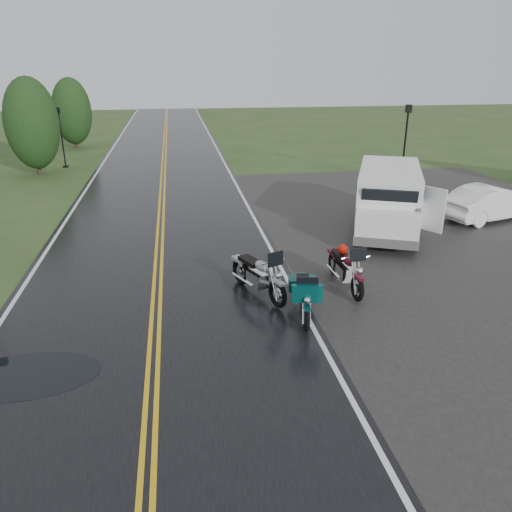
{
  "coord_description": "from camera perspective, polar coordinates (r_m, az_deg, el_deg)",
  "views": [
    {
      "loc": [
        0.73,
        -10.81,
        6.1
      ],
      "look_at": [
        2.8,
        2.0,
        1.0
      ],
      "focal_mm": 35.0,
      "sensor_mm": 36.0,
      "label": 1
    }
  ],
  "objects": [
    {
      "name": "van_white",
      "position": [
        17.68,
        11.81,
        4.91
      ],
      "size": [
        4.5,
        6.52,
        2.4
      ],
      "primitive_type": null,
      "rotation": [
        0.0,
        0.0,
        -0.4
      ],
      "color": "white",
      "rests_on": "ground"
    },
    {
      "name": "parking_pad",
      "position": [
        19.81,
        22.61,
        1.87
      ],
      "size": [
        14.0,
        24.0,
        0.03
      ],
      "primitive_type": "cube",
      "color": "black",
      "rests_on": "ground"
    },
    {
      "name": "person_at_van",
      "position": [
        17.94,
        17.66,
        3.02
      ],
      "size": [
        0.62,
        0.51,
        1.47
      ],
      "primitive_type": "imported",
      "rotation": [
        0.0,
        0.0,
        3.49
      ],
      "color": "#545359",
      "rests_on": "ground"
    },
    {
      "name": "motorcycle_red",
      "position": [
        13.49,
        11.59,
        -2.48
      ],
      "size": [
        0.99,
        2.49,
        1.45
      ],
      "primitive_type": null,
      "rotation": [
        0.0,
        0.0,
        0.04
      ],
      "color": "#4F0916",
      "rests_on": "ground"
    },
    {
      "name": "lamp_post_far_left",
      "position": [
        32.88,
        -21.31,
        12.51
      ],
      "size": [
        0.31,
        0.31,
        3.58
      ],
      "primitive_type": null,
      "color": "black",
      "rests_on": "ground"
    },
    {
      "name": "tree_left_mid",
      "position": [
        31.28,
        -24.08,
        12.66
      ],
      "size": [
        2.93,
        2.93,
        4.58
      ],
      "primitive_type": null,
      "color": "#1E3D19",
      "rests_on": "ground"
    },
    {
      "name": "ground",
      "position": [
        12.43,
        -11.46,
        -8.4
      ],
      "size": [
        120.0,
        120.0,
        0.0
      ],
      "primitive_type": "plane",
      "color": "#2D471E",
      "rests_on": "ground"
    },
    {
      "name": "tree_left_far",
      "position": [
        40.07,
        -20.2,
        14.54
      ],
      "size": [
        2.79,
        2.79,
        4.29
      ],
      "primitive_type": null,
      "color": "#1E3D19",
      "rests_on": "ground"
    },
    {
      "name": "motorcycle_teal",
      "position": [
        11.88,
        5.83,
        -5.86
      ],
      "size": [
        1.21,
        2.38,
        1.34
      ],
      "primitive_type": null,
      "rotation": [
        0.0,
        0.0,
        -0.18
      ],
      "color": "#053E3C",
      "rests_on": "ground"
    },
    {
      "name": "lamp_post_far_right",
      "position": [
        27.39,
        16.64,
        12.07
      ],
      "size": [
        0.35,
        0.35,
        4.09
      ],
      "primitive_type": null,
      "color": "black",
      "rests_on": "ground"
    },
    {
      "name": "sedan_white",
      "position": [
        22.45,
        25.25,
        5.47
      ],
      "size": [
        4.48,
        2.59,
        1.4
      ],
      "primitive_type": "imported",
      "rotation": [
        0.0,
        0.0,
        1.85
      ],
      "color": "white",
      "rests_on": "ground"
    },
    {
      "name": "motorcycle_silver",
      "position": [
        12.88,
        2.5,
        -3.13
      ],
      "size": [
        1.86,
        2.69,
        1.49
      ],
      "primitive_type": null,
      "rotation": [
        0.0,
        0.0,
        0.41
      ],
      "color": "#A1A2A9",
      "rests_on": "ground"
    },
    {
      "name": "road",
      "position": [
        21.69,
        -10.78,
        4.79
      ],
      "size": [
        8.0,
        100.0,
        0.04
      ],
      "primitive_type": "cube",
      "color": "black",
      "rests_on": "ground"
    }
  ]
}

